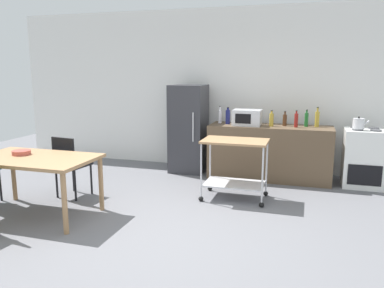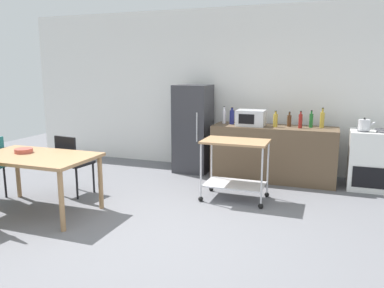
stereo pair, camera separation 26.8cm
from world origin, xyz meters
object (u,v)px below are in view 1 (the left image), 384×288
stove_oven (363,158)px  bottle_vinegar (271,120)px  bottle_sparkling_water (317,119)px  fruit_bowl (21,152)px  bottle_wine (296,120)px  refrigerator (189,129)px  microwave (247,118)px  kettle (359,124)px  bottle_olive_oil (306,119)px  bottle_soda (228,117)px  bottle_hot_sauce (220,116)px  chair_black (70,162)px  kitchen_cart (235,159)px  dining_table (34,163)px  bottle_soy_sauce (285,120)px

stove_oven → bottle_vinegar: 1.54m
bottle_sparkling_water → fruit_bowl: (-3.59, -2.56, -0.25)m
stove_oven → bottle_wine: (-1.04, -0.07, 0.56)m
refrigerator → bottle_wine: 1.88m
microwave → kettle: bearing=-0.6°
refrigerator → bottle_olive_oil: 2.03m
stove_oven → bottle_sparkling_water: bottle_sparkling_water is taller
bottle_vinegar → refrigerator: bearing=173.9°
bottle_soda → bottle_wine: bottle_soda is taller
bottle_hot_sauce → bottle_olive_oil: 1.43m
chair_black → bottle_soda: size_ratio=3.11×
refrigerator → microwave: size_ratio=3.37×
refrigerator → kitchen_cart: 1.70m
dining_table → bottle_wine: bearing=39.4°
kitchen_cart → fruit_bowl: 2.81m
refrigerator → bottle_sparkling_water: 2.19m
refrigerator → bottle_soda: (0.73, -0.09, 0.25)m
bottle_soda → bottle_wine: size_ratio=1.05×
stove_oven → dining_table: bearing=-147.9°
fruit_bowl → bottle_soy_sauce: bearing=39.4°
stove_oven → fruit_bowl: size_ratio=4.07×
chair_black → bottle_hot_sauce: 2.62m
dining_table → bottle_olive_oil: size_ratio=5.42×
kettle → bottle_sparkling_water: bearing=163.5°
microwave → bottle_wine: bottle_wine is taller
kitchen_cart → bottle_hot_sauce: size_ratio=3.07×
stove_oven → kitchen_cart: (-1.81, -1.21, 0.12)m
fruit_bowl → kettle: bearing=29.6°
bottle_sparkling_water → fruit_bowl: 4.42m
chair_black → stove_oven: (4.06, 1.84, -0.07)m
chair_black → bottle_soy_sauce: 3.44m
chair_black → bottle_wine: (3.02, 1.77, 0.50)m
bottle_hot_sauce → microwave: bottle_hot_sauce is taller
chair_black → microwave: 2.89m
bottle_soda → microwave: bearing=-11.8°
stove_oven → bottle_soda: bottle_soda is taller
chair_black → fruit_bowl: chair_black is taller
dining_table → bottle_soda: bearing=53.2°
bottle_vinegar → kettle: bearing=-1.0°
dining_table → kitchen_cart: kitchen_cart is taller
bottle_soda → bottle_wine: bearing=-3.0°
refrigerator → bottle_hot_sauce: (0.58, -0.03, 0.25)m
stove_oven → microwave: 1.92m
bottle_vinegar → bottle_soy_sauce: size_ratio=1.08×
chair_black → kettle: (3.94, 1.74, 0.48)m
bottle_soy_sauce → bottle_olive_oil: size_ratio=0.88×
kitchen_cart → bottle_olive_oil: bearing=53.7°
dining_table → bottle_olive_oil: bearing=39.3°
bottle_soda → bottle_vinegar: 0.74m
bottle_olive_oil → bottle_sparkling_water: bottle_sparkling_water is taller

